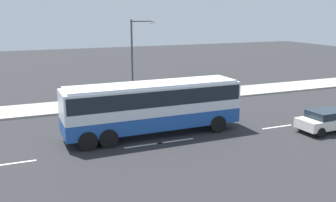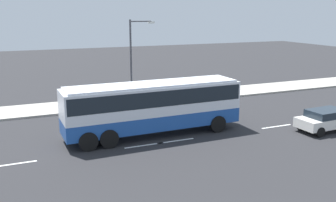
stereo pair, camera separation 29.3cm
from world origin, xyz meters
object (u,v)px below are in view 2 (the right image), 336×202
at_px(coach_bus, 153,103).
at_px(pedestrian_near_curb, 193,85).
at_px(street_lamp, 134,56).
at_px(car_white_minivan, 328,119).

bearing_deg(coach_bus, pedestrian_near_curb, 49.92).
height_order(pedestrian_near_curb, street_lamp, street_lamp).
bearing_deg(car_white_minivan, coach_bus, 159.14).
height_order(coach_bus, pedestrian_near_curb, coach_bus).
xyz_separation_m(car_white_minivan, street_lamp, (-9.63, 11.31, 3.40)).
relative_size(coach_bus, pedestrian_near_curb, 7.11).
distance_m(car_white_minivan, pedestrian_near_curb, 13.24).
distance_m(coach_bus, pedestrian_near_curb, 11.81).
bearing_deg(pedestrian_near_curb, coach_bus, -2.90).
xyz_separation_m(pedestrian_near_curb, street_lamp, (-6.16, -1.46, 3.10)).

